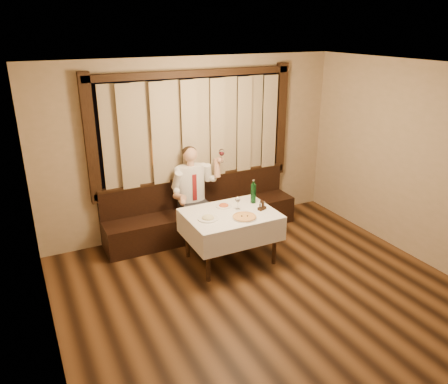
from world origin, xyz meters
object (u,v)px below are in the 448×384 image
pizza (244,217)px  seated_man (194,187)px  dining_table (230,219)px  cruet_caddy (262,206)px  pasta_cream (208,217)px  banquette (202,215)px  green_bottle (253,193)px  pasta_red (224,204)px

pizza → seated_man: 1.21m
dining_table → cruet_caddy: 0.49m
pasta_cream → cruet_caddy: 0.83m
cruet_caddy → seated_man: (-0.62, 1.04, 0.05)m
banquette → seated_man: bearing=-151.6°
pizza → green_bottle: size_ratio=0.96×
pizza → pasta_cream: 0.50m
pasta_cream → pizza: bearing=-22.0°
pasta_red → banquette: bearing=91.2°
green_bottle → seated_man: seated_man is taller
banquette → pasta_red: (0.02, -0.78, 0.48)m
banquette → pasta_red: 0.92m
dining_table → seated_man: (-0.17, 0.93, 0.21)m
banquette → pasta_red: size_ratio=13.70×
seated_man → dining_table: bearing=-79.8°
cruet_caddy → seated_man: 1.21m
banquette → cruet_caddy: (0.46, -1.13, 0.49)m
dining_table → pasta_red: (0.02, 0.24, 0.14)m
dining_table → pasta_red: size_ratio=5.44×
pasta_red → green_bottle: 0.48m
banquette → pasta_cream: size_ratio=11.33×
pasta_red → pasta_cream: pasta_cream is taller
banquette → seated_man: 0.58m
pasta_red → dining_table: bearing=-93.7°
banquette → pasta_cream: banquette is taller
cruet_caddy → seated_man: seated_man is taller
banquette → pasta_cream: bearing=-109.0°
cruet_caddy → pasta_cream: bearing=158.1°
pizza → pasta_cream: (-0.46, 0.19, 0.02)m
pasta_red → seated_man: 0.72m
pasta_red → pizza: bearing=-81.3°
green_bottle → pasta_red: bearing=172.3°
pizza → seated_man: size_ratio=0.23×
dining_table → seated_man: size_ratio=0.85×
banquette → pizza: banquette is taller
pasta_red → pasta_cream: bearing=-142.4°
pasta_red → pasta_cream: (-0.39, -0.30, 0.01)m
cruet_caddy → banquette: bearing=93.3°
dining_table → green_bottle: bearing=20.7°
pizza → dining_table: bearing=110.3°
cruet_caddy → pasta_red: bearing=123.1°
green_bottle → pasta_cream: bearing=-164.3°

